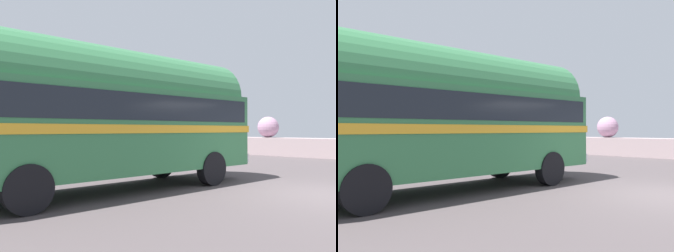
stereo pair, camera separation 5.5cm
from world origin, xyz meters
TOP-DOWN VIEW (x-y plane):
  - ground at (0.00, 0.00)m, footprint 32.00×26.00m
  - vintage_coach at (-4.32, -3.16)m, footprint 3.19×8.77m
  - second_coach at (-9.72, -1.31)m, footprint 2.51×8.60m

SIDE VIEW (x-z plane):
  - ground at x=0.00m, z-range 0.00..0.02m
  - vintage_coach at x=-4.32m, z-range 0.20..3.90m
  - second_coach at x=-9.72m, z-range 0.20..3.90m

